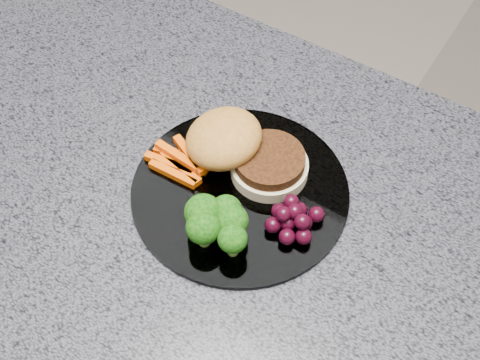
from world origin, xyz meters
name	(u,v)px	position (x,y,z in m)	size (l,w,h in m)	color
island_cabinet	(195,334)	(0.00, 0.00, 0.43)	(1.20, 0.60, 0.86)	#553A1D
countertop	(175,186)	(0.00, 0.00, 0.88)	(1.20, 0.60, 0.04)	#4F505A
plate	(240,191)	(0.08, 0.02, 0.90)	(0.26, 0.26, 0.01)	white
burger	(240,150)	(0.06, 0.06, 0.93)	(0.18, 0.13, 0.05)	beige
carrot_sticks	(179,162)	(0.00, 0.01, 0.91)	(0.08, 0.05, 0.02)	#EA5303
broccoli	(216,221)	(0.09, -0.04, 0.93)	(0.08, 0.07, 0.05)	#619436
grape_bunch	(294,219)	(0.16, 0.01, 0.92)	(0.06, 0.06, 0.03)	black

